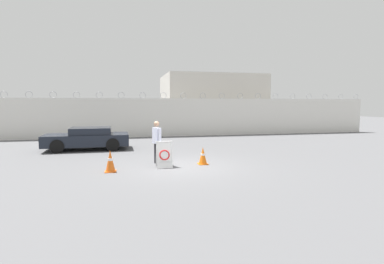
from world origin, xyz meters
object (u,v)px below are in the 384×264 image
at_px(security_guard, 157,140).
at_px(barricade_sign, 164,154).
at_px(parked_car_front_coupe, 88,138).
at_px(traffic_cone_near, 203,156).
at_px(traffic_cone_mid, 110,161).

bearing_deg(security_guard, barricade_sign, 176.91).
height_order(barricade_sign, parked_car_front_coupe, parked_car_front_coupe).
bearing_deg(traffic_cone_near, traffic_cone_mid, -170.65).
distance_m(traffic_cone_near, traffic_cone_mid, 3.64).
distance_m(barricade_sign, traffic_cone_near, 1.62).
xyz_separation_m(barricade_sign, security_guard, (-0.19, 0.76, 0.47)).
height_order(traffic_cone_near, traffic_cone_mid, traffic_cone_mid).
relative_size(barricade_sign, security_guard, 0.58).
xyz_separation_m(traffic_cone_mid, parked_car_front_coupe, (-1.41, 5.78, 0.23)).
bearing_deg(traffic_cone_mid, traffic_cone_near, 9.35).
relative_size(security_guard, parked_car_front_coupe, 0.40).
bearing_deg(barricade_sign, parked_car_front_coupe, 123.13).
distance_m(barricade_sign, traffic_cone_mid, 2.03).
distance_m(security_guard, traffic_cone_mid, 2.22).
distance_m(security_guard, parked_car_front_coupe, 5.63).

